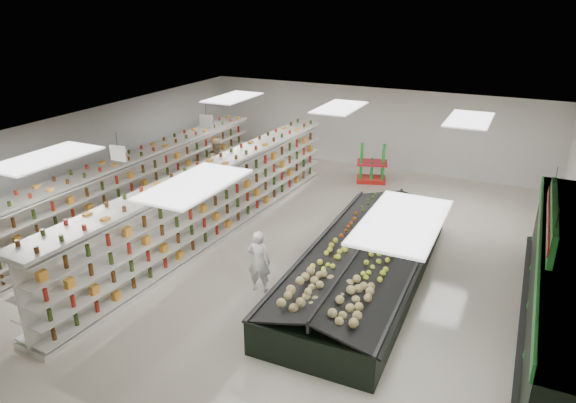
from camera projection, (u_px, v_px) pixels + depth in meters
The scene contains 15 objects.
floor at pixel (286, 246), 14.31m from camera, with size 16.00×16.00×0.00m, color beige.
ceiling at pixel (286, 135), 13.12m from camera, with size 14.00×16.00×0.02m, color white.
wall_back at pixel (373, 128), 20.41m from camera, with size 14.00×0.02×3.20m, color white.
wall_front at pixel (33, 382), 7.02m from camera, with size 14.00×0.02×3.20m, color white.
wall_left at pixel (90, 159), 16.51m from camera, with size 0.02×16.00×3.20m, color white.
produce_wall_case at pixel (554, 286), 9.99m from camera, with size 0.93×8.00×2.20m.
aisle_sign_near at pixel (118, 153), 13.13m from camera, with size 0.52×0.06×0.75m.
aisle_sign_far at pixel (206, 121), 16.48m from camera, with size 0.52×0.06×0.75m.
hortifruti_banner at pixel (552, 218), 9.57m from camera, with size 0.12×3.20×0.95m.
gondola_left at pixel (145, 185), 16.33m from camera, with size 1.03×11.42×1.98m.
gondola_center at pixel (214, 204), 14.63m from camera, with size 1.53×12.33×2.13m.
produce_island at pixel (365, 261), 12.48m from camera, with size 2.86×7.57×1.12m.
soda_endcap at pixel (372, 164), 19.01m from camera, with size 1.27×1.04×1.41m.
shopper_main at pixel (259, 261), 11.91m from camera, with size 0.56×0.37×1.54m, color white.
shopper_background at pixel (219, 164), 18.31m from camera, with size 0.89×0.55×1.83m, color tan.
Camera 1 is at (5.56, -11.54, 6.51)m, focal length 32.00 mm.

